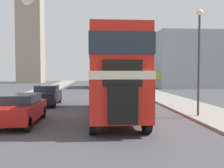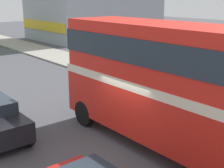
% 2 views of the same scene
% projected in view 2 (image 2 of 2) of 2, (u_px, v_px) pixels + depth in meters
% --- Properties ---
extents(ground_plane, '(120.00, 120.00, 0.00)m').
position_uv_depth(ground_plane, '(131.00, 145.00, 11.61)').
color(ground_plane, '#47474C').
extents(double_decker_bus, '(2.51, 10.11, 4.48)m').
position_uv_depth(double_decker_bus, '(178.00, 80.00, 10.44)').
color(double_decker_bus, red).
rests_on(double_decker_bus, ground_plane).
extents(pedestrian_walking, '(0.34, 0.34, 1.67)m').
position_uv_depth(pedestrian_walking, '(92.00, 56.00, 23.16)').
color(pedestrian_walking, '#282833').
rests_on(pedestrian_walking, sidewalk_right).
extents(shop_building_block, '(15.32, 10.84, 9.06)m').
position_uv_depth(shop_building_block, '(94.00, 3.00, 40.92)').
color(shop_building_block, '#999EA8').
rests_on(shop_building_block, ground_plane).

